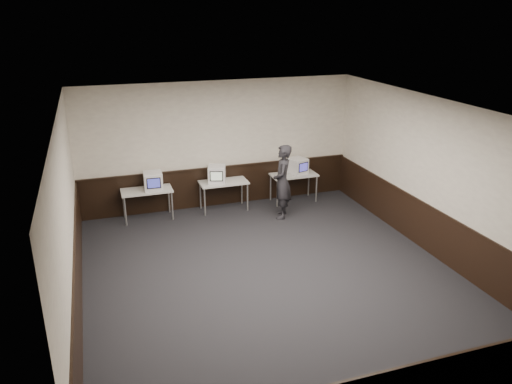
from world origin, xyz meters
TOP-DOWN VIEW (x-y plane):
  - floor at (0.00, 0.00)m, footprint 8.00×8.00m
  - ceiling at (0.00, 0.00)m, footprint 8.00×8.00m
  - back_wall at (0.00, 4.00)m, footprint 7.00×0.00m
  - front_wall at (0.00, -4.00)m, footprint 7.00×0.00m
  - left_wall at (-3.50, 0.00)m, footprint 0.00×8.00m
  - right_wall at (3.50, 0.00)m, footprint 0.00×8.00m
  - wainscot_back at (0.00, 3.98)m, footprint 6.98×0.04m
  - wainscot_left at (-3.48, 0.00)m, footprint 0.04×7.98m
  - wainscot_right at (3.48, 0.00)m, footprint 0.04×7.98m
  - wainscot_rail at (0.00, 3.96)m, footprint 6.98×0.06m
  - desk_left at (-1.90, 3.60)m, footprint 1.20×0.60m
  - desk_center at (0.00, 3.60)m, footprint 1.20×0.60m
  - desk_right at (1.90, 3.60)m, footprint 1.20×0.60m
  - emac_left at (-1.74, 3.56)m, footprint 0.46×0.49m
  - emac_center at (-0.16, 3.60)m, footprint 0.54×0.55m
  - emac_right at (2.02, 3.62)m, footprint 0.52×0.53m
  - person at (1.23, 2.70)m, footprint 0.65×0.78m

SIDE VIEW (x-z plane):
  - floor at x=0.00m, z-range 0.00..0.00m
  - wainscot_back at x=0.00m, z-range 0.00..1.00m
  - wainscot_left at x=-3.48m, z-range 0.00..1.00m
  - wainscot_right at x=3.48m, z-range 0.00..1.00m
  - desk_left at x=-1.90m, z-range 0.30..1.05m
  - desk_center at x=0.00m, z-range 0.30..1.05m
  - desk_right at x=1.90m, z-range 0.30..1.05m
  - person at x=1.23m, z-range 0.00..1.82m
  - emac_right at x=2.02m, z-range 0.75..1.16m
  - emac_center at x=-0.16m, z-range 0.75..1.17m
  - emac_left at x=-1.74m, z-range 0.75..1.19m
  - wainscot_rail at x=0.00m, z-range 1.00..1.04m
  - back_wall at x=0.00m, z-range -1.90..5.10m
  - front_wall at x=0.00m, z-range -1.90..5.10m
  - left_wall at x=-3.50m, z-range -2.40..5.60m
  - right_wall at x=3.50m, z-range -2.40..5.60m
  - ceiling at x=0.00m, z-range 3.20..3.20m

